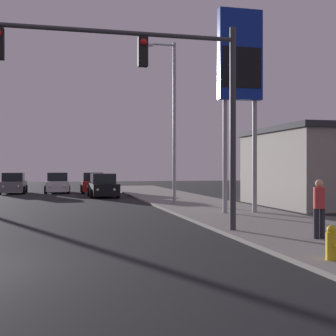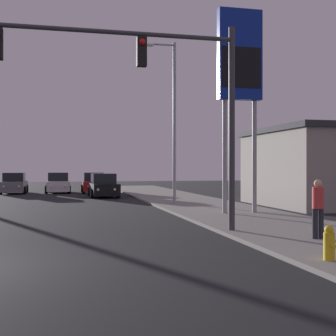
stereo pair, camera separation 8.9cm
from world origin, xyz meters
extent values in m
cube|color=gray|center=(9.50, 10.00, 0.06)|extent=(5.00, 60.00, 0.12)
cube|color=silver|center=(1.83, 29.54, 0.58)|extent=(1.87, 4.23, 0.80)
cube|color=black|center=(1.83, 29.69, 1.33)|extent=(1.63, 2.03, 0.70)
cylinder|color=black|center=(0.93, 28.24, 0.32)|extent=(0.24, 0.64, 0.64)
cylinder|color=black|center=(2.73, 28.24, 0.32)|extent=(0.24, 0.64, 0.64)
cylinder|color=black|center=(0.93, 30.84, 0.32)|extent=(0.24, 0.64, 0.64)
cylinder|color=black|center=(2.73, 30.84, 0.32)|extent=(0.24, 0.64, 0.64)
sphere|color=#F2EACC|center=(1.27, 27.42, 0.63)|extent=(0.18, 0.18, 0.18)
sphere|color=#F2EACC|center=(2.39, 27.42, 0.63)|extent=(0.18, 0.18, 0.18)
cube|color=slate|center=(-1.64, 29.42, 0.58)|extent=(1.86, 4.23, 0.80)
cube|color=black|center=(-1.64, 29.57, 1.33)|extent=(1.63, 2.02, 0.70)
cylinder|color=black|center=(-2.54, 28.11, 0.32)|extent=(0.24, 0.64, 0.64)
cylinder|color=black|center=(-0.74, 28.11, 0.32)|extent=(0.24, 0.64, 0.64)
cylinder|color=black|center=(-2.54, 30.72, 0.32)|extent=(0.24, 0.64, 0.64)
cylinder|color=black|center=(-0.74, 30.72, 0.32)|extent=(0.24, 0.64, 0.64)
sphere|color=#F2EACC|center=(-2.20, 27.30, 0.63)|extent=(0.18, 0.18, 0.18)
sphere|color=#F2EACC|center=(-1.08, 27.30, 0.63)|extent=(0.18, 0.18, 0.18)
cube|color=maroon|center=(4.74, 28.85, 0.58)|extent=(1.95, 4.26, 0.80)
cube|color=black|center=(4.74, 29.00, 1.33)|extent=(1.67, 2.06, 0.70)
cylinder|color=black|center=(3.84, 27.55, 0.32)|extent=(0.24, 0.64, 0.64)
cylinder|color=black|center=(5.64, 27.55, 0.32)|extent=(0.24, 0.64, 0.64)
cylinder|color=black|center=(3.84, 30.15, 0.32)|extent=(0.24, 0.64, 0.64)
cylinder|color=black|center=(5.64, 30.15, 0.32)|extent=(0.24, 0.64, 0.64)
sphere|color=#F2EACC|center=(4.18, 26.73, 0.63)|extent=(0.18, 0.18, 0.18)
sphere|color=#F2EACC|center=(5.30, 26.73, 0.63)|extent=(0.18, 0.18, 0.18)
cube|color=black|center=(5.03, 23.07, 0.58)|extent=(1.94, 4.26, 0.80)
cube|color=black|center=(5.03, 23.22, 1.33)|extent=(1.66, 2.05, 0.70)
cylinder|color=black|center=(4.13, 21.77, 0.32)|extent=(0.24, 0.64, 0.64)
cylinder|color=black|center=(5.93, 21.77, 0.32)|extent=(0.24, 0.64, 0.64)
cylinder|color=black|center=(4.13, 24.37, 0.32)|extent=(0.24, 0.64, 0.64)
cylinder|color=black|center=(5.93, 24.37, 0.32)|extent=(0.24, 0.64, 0.64)
sphere|color=#F2EACC|center=(4.47, 20.95, 0.63)|extent=(0.18, 0.18, 0.18)
sphere|color=#F2EACC|center=(5.59, 20.95, 0.63)|extent=(0.18, 0.18, 0.18)
cylinder|color=#38383D|center=(7.40, 3.76, 3.37)|extent=(0.20, 0.20, 6.50)
cylinder|color=#38383D|center=(3.21, 3.76, 6.22)|extent=(8.37, 0.14, 0.14)
cube|color=black|center=(4.47, 3.76, 5.67)|extent=(0.30, 0.24, 0.90)
sphere|color=red|center=(4.47, 3.62, 5.94)|extent=(0.20, 0.20, 0.20)
cylinder|color=#99999E|center=(8.28, 15.09, 4.62)|extent=(0.18, 0.18, 9.00)
cylinder|color=#99999E|center=(7.58, 15.09, 8.97)|extent=(1.40, 0.10, 0.10)
ellipsoid|color=silver|center=(6.88, 15.09, 8.92)|extent=(0.50, 0.24, 0.20)
cylinder|color=#99999E|center=(9.08, 9.07, 2.62)|extent=(0.20, 0.20, 5.00)
cylinder|color=#99999E|center=(10.48, 9.07, 2.62)|extent=(0.20, 0.20, 5.00)
cube|color=navy|center=(9.78, 9.07, 7.12)|extent=(2.00, 0.40, 4.00)
cube|color=black|center=(9.78, 8.86, 6.52)|extent=(1.80, 0.03, 1.80)
cylinder|color=gold|center=(7.72, -1.30, 0.42)|extent=(0.24, 0.24, 0.60)
sphere|color=gold|center=(7.72, -1.30, 0.78)|extent=(0.20, 0.20, 0.20)
cylinder|color=gold|center=(7.72, -1.47, 0.45)|extent=(0.08, 0.10, 0.08)
cylinder|color=#23232D|center=(9.04, 1.51, 0.54)|extent=(0.16, 0.16, 0.85)
cylinder|color=#23232D|center=(9.22, 1.51, 0.54)|extent=(0.16, 0.16, 0.85)
cylinder|color=#BF3333|center=(9.13, 1.51, 1.27)|extent=(0.32, 0.32, 0.60)
sphere|color=tan|center=(9.13, 1.51, 1.68)|extent=(0.22, 0.22, 0.22)
camera|label=1|loc=(1.96, -10.35, 2.14)|focal=50.00mm
camera|label=2|loc=(2.05, -10.37, 2.14)|focal=50.00mm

